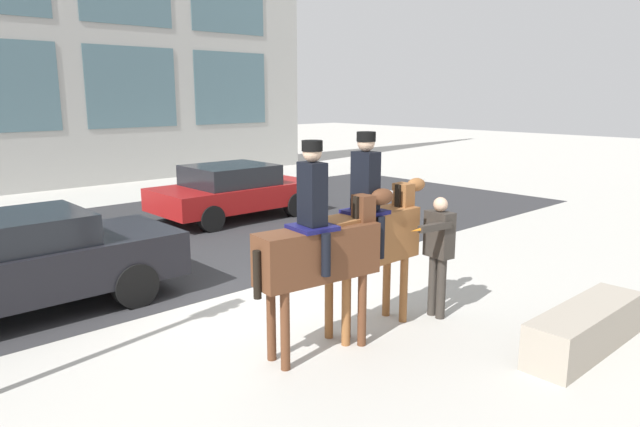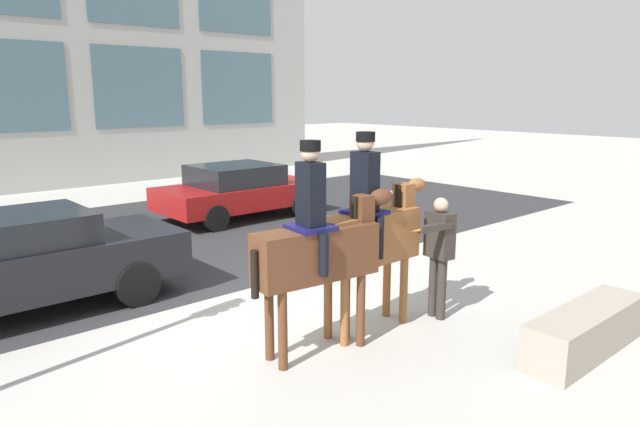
{
  "view_description": "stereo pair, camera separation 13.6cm",
  "coord_description": "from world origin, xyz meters",
  "px_view_note": "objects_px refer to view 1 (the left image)",
  "views": [
    {
      "loc": [
        -4.81,
        -6.79,
        3.09
      ],
      "look_at": [
        0.31,
        -1.17,
        1.5
      ],
      "focal_mm": 32.0,
      "sensor_mm": 36.0,
      "label": 1
    },
    {
      "loc": [
        -4.71,
        -6.88,
        3.09
      ],
      "look_at": [
        0.31,
        -1.17,
        1.5
      ],
      "focal_mm": 32.0,
      "sensor_mm": 36.0,
      "label": 2
    }
  ],
  "objects_px": {
    "mounted_horse_companion": "(370,232)",
    "street_car_far_lane": "(233,190)",
    "street_car_near_lane": "(6,264)",
    "pedestrian_bystander": "(438,248)",
    "planter_ledge": "(586,329)",
    "mounted_horse_lead": "(320,247)"
  },
  "relations": [
    {
      "from": "pedestrian_bystander",
      "to": "street_car_far_lane",
      "type": "xyz_separation_m",
      "value": [
        1.62,
        7.49,
        -0.3
      ]
    },
    {
      "from": "street_car_near_lane",
      "to": "planter_ledge",
      "type": "xyz_separation_m",
      "value": [
        4.92,
        -5.95,
        -0.5
      ]
    },
    {
      "from": "pedestrian_bystander",
      "to": "planter_ledge",
      "type": "bearing_deg",
      "value": 111.85
    },
    {
      "from": "mounted_horse_companion",
      "to": "street_car_near_lane",
      "type": "height_order",
      "value": "mounted_horse_companion"
    },
    {
      "from": "mounted_horse_companion",
      "to": "planter_ledge",
      "type": "height_order",
      "value": "mounted_horse_companion"
    },
    {
      "from": "mounted_horse_lead",
      "to": "street_car_far_lane",
      "type": "height_order",
      "value": "mounted_horse_lead"
    },
    {
      "from": "mounted_horse_lead",
      "to": "pedestrian_bystander",
      "type": "bearing_deg",
      "value": -1.08
    },
    {
      "from": "pedestrian_bystander",
      "to": "planter_ledge",
      "type": "xyz_separation_m",
      "value": [
        0.47,
        -1.88,
        -0.74
      ]
    },
    {
      "from": "street_car_far_lane",
      "to": "mounted_horse_lead",
      "type": "bearing_deg",
      "value": -116.42
    },
    {
      "from": "street_car_near_lane",
      "to": "street_car_far_lane",
      "type": "height_order",
      "value": "street_car_near_lane"
    },
    {
      "from": "street_car_far_lane",
      "to": "pedestrian_bystander",
      "type": "bearing_deg",
      "value": -102.24
    },
    {
      "from": "mounted_horse_companion",
      "to": "street_car_far_lane",
      "type": "bearing_deg",
      "value": 69.5
    },
    {
      "from": "pedestrian_bystander",
      "to": "street_car_far_lane",
      "type": "distance_m",
      "value": 7.67
    },
    {
      "from": "mounted_horse_companion",
      "to": "pedestrian_bystander",
      "type": "distance_m",
      "value": 1.12
    },
    {
      "from": "pedestrian_bystander",
      "to": "street_car_near_lane",
      "type": "bearing_deg",
      "value": -34.6
    },
    {
      "from": "mounted_horse_companion",
      "to": "street_car_far_lane",
      "type": "distance_m",
      "value": 7.63
    },
    {
      "from": "street_car_near_lane",
      "to": "street_car_far_lane",
      "type": "bearing_deg",
      "value": 29.45
    },
    {
      "from": "mounted_horse_companion",
      "to": "street_car_far_lane",
      "type": "xyz_separation_m",
      "value": [
        2.63,
        7.13,
        -0.63
      ]
    },
    {
      "from": "mounted_horse_lead",
      "to": "street_car_far_lane",
      "type": "distance_m",
      "value": 8.07
    },
    {
      "from": "street_car_near_lane",
      "to": "mounted_horse_companion",
      "type": "bearing_deg",
      "value": -47.16
    },
    {
      "from": "pedestrian_bystander",
      "to": "mounted_horse_lead",
      "type": "bearing_deg",
      "value": -0.27
    },
    {
      "from": "street_car_far_lane",
      "to": "street_car_near_lane",
      "type": "bearing_deg",
      "value": -150.55
    }
  ]
}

